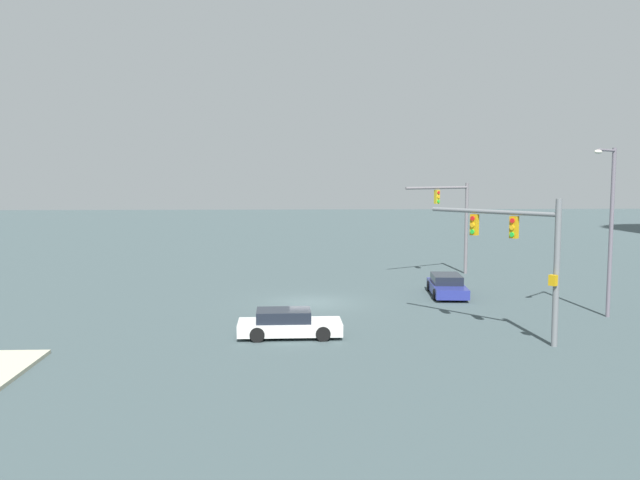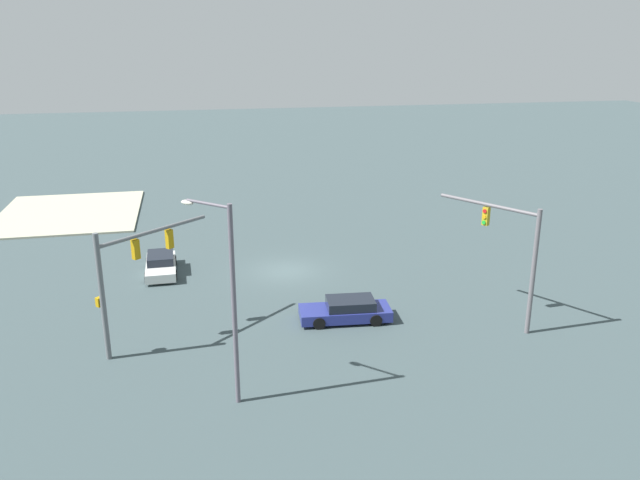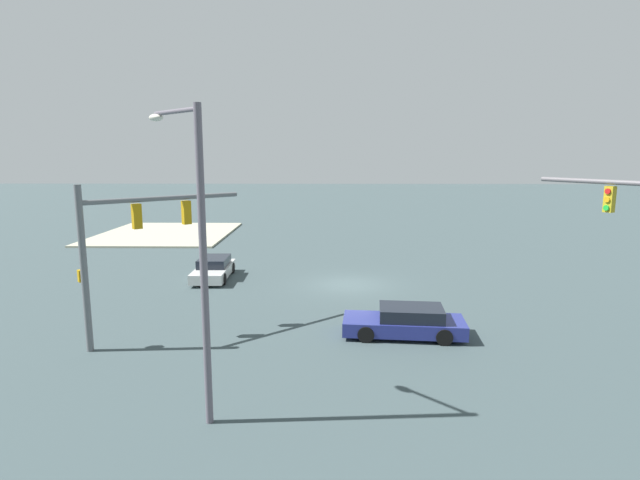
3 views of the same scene
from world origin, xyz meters
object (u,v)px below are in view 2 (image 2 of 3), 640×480
at_px(sedan_car_approaching, 161,264).
at_px(traffic_signal_near_corner, 128,267).
at_px(traffic_signal_opposite_side, 513,245).
at_px(sedan_car_waiting_far, 346,310).
at_px(streetlamp_curved_arm, 228,291).

bearing_deg(sedan_car_approaching, traffic_signal_near_corner, -6.32).
height_order(traffic_signal_opposite_side, sedan_car_waiting_far, traffic_signal_opposite_side).
distance_m(traffic_signal_near_corner, traffic_signal_opposite_side, 18.74).
xyz_separation_m(traffic_signal_near_corner, sedan_car_waiting_far, (-10.72, -0.75, -3.51)).
height_order(traffic_signal_opposite_side, sedan_car_approaching, traffic_signal_opposite_side).
bearing_deg(streetlamp_curved_arm, traffic_signal_near_corner, -8.64).
distance_m(traffic_signal_opposite_side, sedan_car_approaching, 21.51).
relative_size(traffic_signal_opposite_side, sedan_car_approaching, 1.42).
height_order(streetlamp_curved_arm, sedan_car_approaching, streetlamp_curved_arm).
distance_m(traffic_signal_opposite_side, sedan_car_waiting_far, 9.12).
xyz_separation_m(traffic_signal_near_corner, sedan_car_approaching, (-0.95, -10.03, -3.51)).
relative_size(traffic_signal_opposite_side, sedan_car_waiting_far, 1.32).
distance_m(sedan_car_approaching, sedan_car_waiting_far, 13.47).
bearing_deg(traffic_signal_opposite_side, sedan_car_approaching, 25.61).
bearing_deg(streetlamp_curved_arm, traffic_signal_opposite_side, -119.19).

